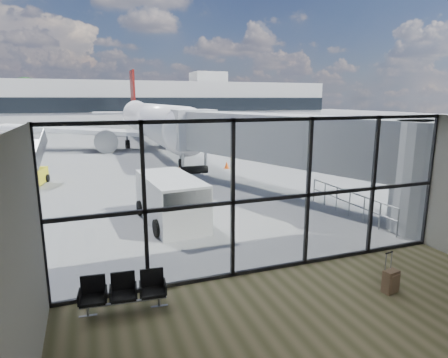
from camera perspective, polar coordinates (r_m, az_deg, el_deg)
ground at (r=49.73m, az=-14.53°, el=5.98°), size 220.00×220.00×0.00m
lounge_shell at (r=6.98m, az=25.95°, el=-8.79°), size 12.02×8.01×4.51m
glass_curtain_wall at (r=10.79m, az=7.27°, el=-2.73°), size 12.10×0.12×4.50m
jet_bridge at (r=19.14m, az=10.67°, el=5.21°), size 8.00×16.50×4.33m
apron_railing at (r=17.02m, az=18.58°, el=-3.07°), size 0.06×5.46×1.11m
far_terminal at (r=71.35m, az=-17.04°, el=10.98°), size 80.00×12.20×11.00m
tree_5 at (r=81.88m, az=-27.86°, el=11.38°), size 6.27×6.27×9.03m
seating_row at (r=9.68m, az=-15.08°, el=-16.01°), size 2.02×0.74×0.90m
suitcase at (r=11.02m, az=24.08°, el=-14.04°), size 0.44×0.35×1.10m
airliner at (r=40.81m, az=-11.10°, el=8.71°), size 29.96×34.63×8.93m
service_van at (r=15.37m, az=-8.01°, el=-3.15°), size 2.41×4.51×1.90m
belt_loader at (r=25.49m, az=-28.88°, el=0.60°), size 1.51×3.68×1.69m
mobile_stairs at (r=24.59m, az=-28.02°, el=0.42°), size 2.43×3.87×2.54m
traffic_cone_b at (r=25.03m, az=-6.86°, el=1.21°), size 0.43×0.43×0.61m
traffic_cone_c at (r=27.35m, az=0.40°, el=2.15°), size 0.38×0.38×0.54m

